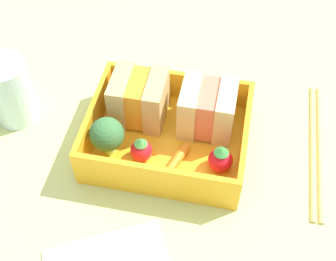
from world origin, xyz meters
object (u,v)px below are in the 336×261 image
strawberry_left (141,150)px  strawberry_far_left (220,159)px  sandwich_center_left (207,109)px  drinking_glass (11,91)px  carrot_stick_far_left (178,158)px  chopstick_pair (317,148)px  sandwich_left (139,99)px  broccoli_floret (107,135)px

strawberry_left → strawberry_far_left: 8.69cm
sandwich_center_left → strawberry_far_left: sandwich_center_left is taller
drinking_glass → carrot_stick_far_left: bearing=-10.4°
chopstick_pair → drinking_glass: drinking_glass is taller
drinking_glass → chopstick_pair: bearing=2.8°
sandwich_left → carrot_stick_far_left: 8.36cm
sandwich_center_left → broccoli_floret: (-10.12, -5.85, 0.00)cm
carrot_stick_far_left → strawberry_left: bearing=-175.3°
strawberry_far_left → chopstick_pair: 12.32cm
broccoli_floret → drinking_glass: 13.50cm
strawberry_far_left → drinking_glass: drinking_glass is taller
sandwich_left → chopstick_pair: bearing=-0.1°
drinking_glass → strawberry_left: bearing=-14.0°
sandwich_left → carrot_stick_far_left: size_ratio=1.60×
strawberry_left → chopstick_pair: strawberry_left is taller
sandwich_left → carrot_stick_far_left: (5.70, -5.61, -2.43)cm
strawberry_left → drinking_glass: (-16.66, 4.15, 1.59)cm
sandwich_center_left → strawberry_far_left: 6.24cm
carrot_stick_far_left → broccoli_floret: bearing=-178.3°
sandwich_left → strawberry_far_left: (10.31, -5.59, -1.48)cm
chopstick_pair → drinking_glass: (-36.09, -1.77, 3.79)cm
sandwich_left → chopstick_pair: (21.06, -0.03, -3.81)cm
broccoli_floret → drinking_glass: bearing=162.6°
sandwich_center_left → sandwich_left: bearing=180.0°
chopstick_pair → drinking_glass: bearing=-177.2°
strawberry_far_left → chopstick_pair: bearing=27.4°
sandwich_left → drinking_glass: (-15.03, -1.81, -0.02)cm
drinking_glass → sandwich_left: bearing=6.8°
broccoli_floret → chopstick_pair: bearing=14.1°
carrot_stick_far_left → drinking_glass: drinking_glass is taller
sandwich_left → broccoli_floret: bearing=-110.2°
broccoli_floret → chopstick_pair: size_ratio=0.25×
strawberry_far_left → chopstick_pair: strawberry_far_left is taller
strawberry_left → drinking_glass: 17.24cm
sandwich_left → drinking_glass: bearing=-173.2°
strawberry_far_left → drinking_glass: bearing=171.5°
sandwich_center_left → drinking_glass: size_ratio=0.74×
chopstick_pair → strawberry_far_left: bearing=-152.6°
carrot_stick_far_left → chopstick_pair: (15.36, 5.58, -1.38)cm
broccoli_floret → carrot_stick_far_left: broccoli_floret is taller
sandwich_left → chopstick_pair: sandwich_left is taller
strawberry_left → strawberry_far_left: (8.68, 0.36, 0.13)cm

